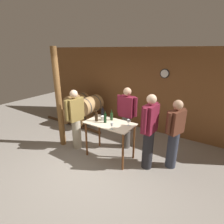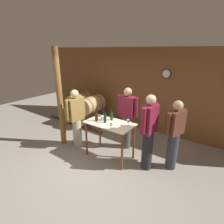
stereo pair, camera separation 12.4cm
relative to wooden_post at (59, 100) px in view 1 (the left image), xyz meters
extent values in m
plane|color=gray|center=(1.41, -0.34, -1.35)|extent=(14.00, 14.00, 0.00)
cube|color=brown|center=(1.41, 2.32, 0.00)|extent=(8.40, 0.05, 2.70)
cylinder|color=black|center=(2.09, 2.28, 0.59)|extent=(0.28, 0.03, 0.28)
cylinder|color=white|center=(2.09, 2.26, 0.59)|extent=(0.23, 0.01, 0.23)
cube|color=#4C331E|center=(-0.77, 1.09, -1.31)|extent=(2.63, 0.06, 0.08)
cube|color=#4C331E|center=(-0.77, 1.77, -1.31)|extent=(2.63, 0.06, 0.08)
cylinder|color=#AD7F4C|center=(-1.08, 1.43, -1.06)|extent=(0.59, 0.85, 0.59)
cylinder|color=#38383D|center=(-1.08, 1.18, -1.06)|extent=(0.60, 0.03, 0.60)
cylinder|color=#38383D|center=(-1.08, 1.69, -1.06)|extent=(0.60, 0.03, 0.60)
cylinder|color=#9E7242|center=(-0.46, 1.43, -1.06)|extent=(0.59, 0.85, 0.59)
cylinder|color=#38383D|center=(-0.46, 1.18, -1.06)|extent=(0.60, 0.03, 0.60)
cylinder|color=#38383D|center=(-0.46, 1.69, -1.06)|extent=(0.60, 0.03, 0.60)
cylinder|color=#9E7242|center=(-0.77, 1.43, -0.56)|extent=(0.59, 0.85, 0.59)
cylinder|color=#38383D|center=(-0.77, 1.18, -0.56)|extent=(0.60, 0.03, 0.60)
cylinder|color=#38383D|center=(-0.77, 1.69, -0.56)|extent=(0.60, 0.03, 0.60)
cylinder|color=tan|center=(-0.16, 1.43, -0.56)|extent=(0.59, 0.85, 0.59)
cylinder|color=#38383D|center=(-0.16, 1.18, -0.56)|extent=(0.60, 0.03, 0.60)
cylinder|color=#38383D|center=(-0.16, 1.69, -0.56)|extent=(0.60, 0.03, 0.60)
cube|color=beige|center=(1.51, 0.22, -0.41)|extent=(1.19, 0.66, 0.02)
cylinder|color=brown|center=(0.97, -0.05, -0.89)|extent=(0.05, 0.05, 0.93)
cylinder|color=brown|center=(2.05, -0.05, -0.89)|extent=(0.05, 0.05, 0.93)
cylinder|color=brown|center=(0.97, 0.49, -0.89)|extent=(0.05, 0.05, 0.93)
cylinder|color=brown|center=(2.05, 0.49, -0.89)|extent=(0.05, 0.05, 0.93)
cylinder|color=brown|center=(0.00, 0.00, 0.00)|extent=(0.16, 0.16, 2.70)
cylinder|color=black|center=(1.12, 0.45, -0.29)|extent=(0.08, 0.08, 0.22)
cylinder|color=black|center=(1.12, 0.45, -0.14)|extent=(0.02, 0.02, 0.07)
cylinder|color=black|center=(1.12, 0.45, -0.12)|extent=(0.03, 0.03, 0.02)
cylinder|color=black|center=(1.16, 0.14, -0.30)|extent=(0.08, 0.08, 0.21)
cylinder|color=black|center=(1.16, 0.14, -0.14)|extent=(0.02, 0.02, 0.10)
cylinder|color=black|center=(1.16, 0.14, -0.10)|extent=(0.03, 0.03, 0.02)
cylinder|color=black|center=(1.40, 0.18, -0.29)|extent=(0.07, 0.07, 0.22)
cylinder|color=black|center=(1.40, 0.18, -0.14)|extent=(0.02, 0.02, 0.08)
cylinder|color=black|center=(1.40, 0.18, -0.11)|extent=(0.03, 0.03, 0.02)
cylinder|color=#193819|center=(1.44, 0.40, -0.31)|extent=(0.07, 0.07, 0.19)
cylinder|color=#193819|center=(1.44, 0.40, -0.18)|extent=(0.02, 0.02, 0.08)
cylinder|color=black|center=(1.44, 0.40, -0.15)|extent=(0.03, 0.03, 0.02)
cylinder|color=silver|center=(1.75, -0.05, -0.40)|extent=(0.06, 0.06, 0.00)
cylinder|color=silver|center=(1.75, -0.05, -0.36)|extent=(0.01, 0.01, 0.08)
cylinder|color=silver|center=(1.75, -0.05, -0.28)|extent=(0.06, 0.06, 0.07)
cylinder|color=silver|center=(1.95, 0.34, -0.40)|extent=(0.06, 0.06, 0.00)
cylinder|color=silver|center=(1.95, 0.34, -0.36)|extent=(0.01, 0.01, 0.08)
cylinder|color=silver|center=(1.95, 0.34, -0.29)|extent=(0.06, 0.06, 0.07)
cylinder|color=white|center=(1.27, 0.29, -0.35)|extent=(0.13, 0.13, 0.10)
cylinder|color=#4C4742|center=(1.61, 0.88, -0.89)|extent=(0.24, 0.24, 0.93)
cube|color=maroon|center=(1.61, 0.88, -0.15)|extent=(0.40, 0.22, 0.55)
sphere|color=tan|center=(1.61, 0.88, 0.26)|extent=(0.21, 0.21, 0.21)
cylinder|color=maroon|center=(1.86, 0.88, -0.12)|extent=(0.09, 0.09, 0.50)
cylinder|color=maroon|center=(1.36, 0.88, -0.12)|extent=(0.09, 0.09, 0.50)
cylinder|color=#333847|center=(2.93, 0.69, -0.91)|extent=(0.24, 0.24, 0.88)
cube|color=#592D1E|center=(2.93, 0.69, -0.21)|extent=(0.34, 0.45, 0.52)
sphere|color=tan|center=(2.93, 0.69, 0.18)|extent=(0.21, 0.21, 0.21)
cylinder|color=#592D1E|center=(3.01, 0.92, -0.18)|extent=(0.09, 0.09, 0.47)
cylinder|color=#592D1E|center=(2.84, 0.45, -0.18)|extent=(0.09, 0.09, 0.47)
cylinder|color=#B7AD93|center=(0.48, 0.10, -0.93)|extent=(0.24, 0.24, 0.83)
cube|color=olive|center=(0.48, 0.10, -0.22)|extent=(0.29, 0.43, 0.60)
sphere|color=beige|center=(0.48, 0.10, 0.20)|extent=(0.21, 0.21, 0.21)
cylinder|color=olive|center=(0.44, -0.15, -0.19)|extent=(0.09, 0.09, 0.54)
cylinder|color=olive|center=(0.53, 0.34, -0.19)|extent=(0.09, 0.09, 0.54)
cylinder|color=#232328|center=(2.47, 0.35, -0.89)|extent=(0.24, 0.24, 0.92)
cube|color=maroon|center=(2.47, 0.35, -0.13)|extent=(0.25, 0.42, 0.61)
sphere|color=beige|center=(2.47, 0.35, 0.31)|extent=(0.21, 0.21, 0.21)
cylinder|color=maroon|center=(2.49, 0.59, -0.09)|extent=(0.09, 0.09, 0.55)
cylinder|color=maroon|center=(2.45, 0.10, -0.09)|extent=(0.09, 0.09, 0.55)
camera|label=1|loc=(3.69, -2.99, 1.27)|focal=28.00mm
camera|label=2|loc=(3.80, -2.92, 1.27)|focal=28.00mm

